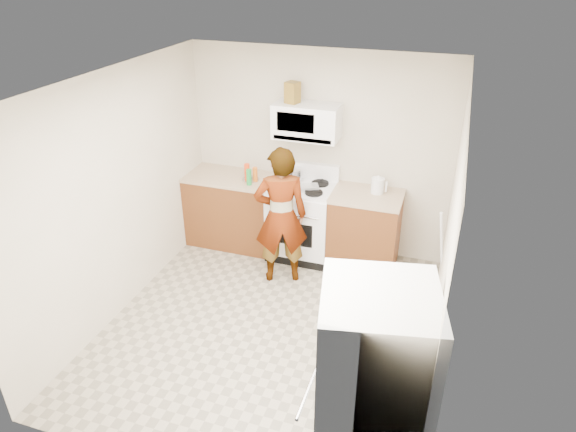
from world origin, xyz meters
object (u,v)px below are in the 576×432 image
at_px(gas_range, 302,219).
at_px(saucepan, 293,173).
at_px(kettle, 378,186).
at_px(fridge, 371,400).
at_px(person, 281,216).
at_px(microwave, 307,121).

bearing_deg(gas_range, saucepan, 138.32).
bearing_deg(kettle, fridge, -103.72).
height_order(gas_range, saucepan, gas_range).
bearing_deg(person, fridge, 98.87).
bearing_deg(saucepan, person, -82.32).
xyz_separation_m(microwave, saucepan, (-0.17, 0.02, -0.68)).
height_order(person, fridge, fridge).
distance_m(gas_range, saucepan, 0.58).
bearing_deg(kettle, person, -166.06).
distance_m(gas_range, kettle, 1.03).
bearing_deg(person, microwave, -118.15).
distance_m(person, saucepan, 0.79).
height_order(person, saucepan, person).
bearing_deg(fridge, saucepan, 105.14).
relative_size(gas_range, fridge, 0.66).
bearing_deg(microwave, gas_range, -90.00).
relative_size(fridge, kettle, 9.42).
bearing_deg(fridge, microwave, 102.70).
xyz_separation_m(person, saucepan, (-0.10, 0.76, 0.20)).
relative_size(gas_range, saucepan, 4.91).
distance_m(microwave, kettle, 1.11).
xyz_separation_m(gas_range, saucepan, (-0.17, 0.15, 0.53)).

